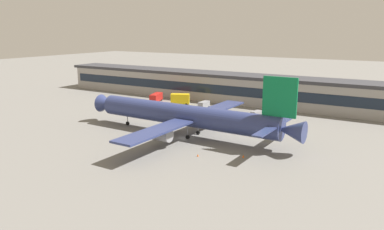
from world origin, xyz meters
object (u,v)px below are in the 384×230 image
(airliner, at_px, (187,116))
(traffic_cone_1, at_px, (198,155))
(crew_van, at_px, (204,104))
(traffic_cone_0, at_px, (243,156))
(follow_me_car, at_px, (256,113))
(fuel_truck, at_px, (156,97))
(catering_truck, at_px, (180,99))

(airliner, height_order, traffic_cone_1, airliner)
(crew_van, relative_size, traffic_cone_0, 8.50)
(traffic_cone_1, bearing_deg, airliner, 129.91)
(airliner, xyz_separation_m, traffic_cone_1, (11.17, -13.36, -5.43))
(follow_me_car, height_order, traffic_cone_0, follow_me_car)
(fuel_truck, relative_size, crew_van, 1.68)
(fuel_truck, bearing_deg, crew_van, -2.61)
(fuel_truck, bearing_deg, catering_truck, 2.50)
(fuel_truck, distance_m, traffic_cone_1, 68.79)
(crew_van, bearing_deg, follow_me_car, -7.01)
(catering_truck, bearing_deg, fuel_truck, -177.50)
(airliner, relative_size, traffic_cone_1, 115.57)
(catering_truck, distance_m, follow_me_car, 33.43)
(traffic_cone_0, bearing_deg, catering_truck, 135.86)
(airliner, height_order, fuel_truck, airliner)
(airliner, distance_m, fuel_truck, 51.57)
(catering_truck, xyz_separation_m, follow_me_car, (33.14, -4.20, -1.20))
(fuel_truck, xyz_separation_m, traffic_cone_0, (57.55, -44.32, -1.57))
(catering_truck, relative_size, crew_van, 1.44)
(crew_van, bearing_deg, catering_truck, 172.38)
(catering_truck, xyz_separation_m, traffic_cone_0, (46.19, -44.81, -1.98))
(follow_me_car, height_order, traffic_cone_1, follow_me_car)
(follow_me_car, distance_m, crew_van, 21.83)
(airliner, bearing_deg, traffic_cone_1, -50.09)
(crew_van, height_order, traffic_cone_1, crew_van)
(catering_truck, height_order, crew_van, catering_truck)
(airliner, distance_m, follow_me_car, 33.19)
(follow_me_car, xyz_separation_m, fuel_truck, (-44.51, 3.70, 0.79))
(fuel_truck, height_order, traffic_cone_1, fuel_truck)
(catering_truck, xyz_separation_m, crew_van, (11.48, -1.54, -0.83))
(catering_truck, xyz_separation_m, traffic_cone_1, (36.82, -49.56, -2.01))
(fuel_truck, distance_m, traffic_cone_0, 72.65)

